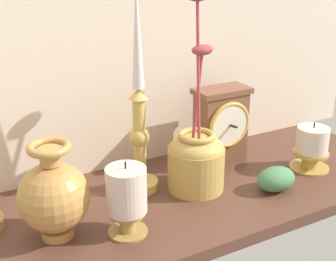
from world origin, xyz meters
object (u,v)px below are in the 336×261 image
object	(u,v)px
brass_vase_bulbous	(54,196)
candlestick_tall_center	(139,120)
mantel_clock	(221,125)
pillar_candle_front	(312,147)
brass_vase_jar	(196,157)
pillar_candle_near_clock	(127,197)

from	to	relation	value
brass_vase_bulbous	candlestick_tall_center	bearing A→B (deg)	22.98
mantel_clock	pillar_candle_front	bearing A→B (deg)	-37.72
candlestick_tall_center	brass_vase_bulbous	distance (cm)	22.27
mantel_clock	brass_vase_bulbous	size ratio (longest dim) A/B	1.03
mantel_clock	brass_vase_jar	world-z (taller)	brass_vase_jar
candlestick_tall_center	brass_vase_jar	xyz separation A→B (cm)	(9.90, -5.03, -7.86)
brass_vase_bulbous	brass_vase_jar	xyz separation A→B (cm)	(29.34, 3.21, -0.81)
brass_vase_jar	pillar_candle_near_clock	distance (cm)	20.15
mantel_clock	brass_vase_jar	bearing A→B (deg)	-146.00
mantel_clock	brass_vase_bulbous	distance (cm)	42.10
pillar_candle_near_clock	candlestick_tall_center	bearing A→B (deg)	56.25
brass_vase_jar	pillar_candle_front	bearing A→B (deg)	-9.40
brass_vase_bulbous	brass_vase_jar	bearing A→B (deg)	6.25
brass_vase_bulbous	pillar_candle_front	size ratio (longest dim) A/B	1.57
candlestick_tall_center	brass_vase_bulbous	size ratio (longest dim) A/B	2.45
brass_vase_bulbous	pillar_candle_near_clock	bearing A→B (deg)	-23.45
candlestick_tall_center	pillar_candle_front	distance (cm)	39.28
candlestick_tall_center	brass_vase_jar	size ratio (longest dim) A/B	1.08
mantel_clock	brass_vase_bulbous	xyz separation A→B (cm)	(-40.66, -10.85, -1.20)
mantel_clock	pillar_candle_front	xyz separation A→B (cm)	(15.64, -12.09, -3.90)
brass_vase_jar	pillar_candle_front	xyz separation A→B (cm)	(26.95, -4.46, -1.88)
mantel_clock	candlestick_tall_center	bearing A→B (deg)	-173.02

